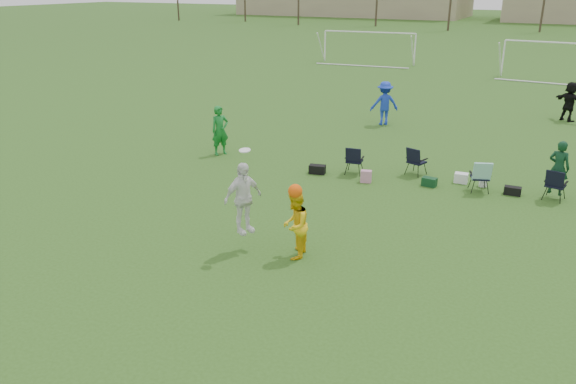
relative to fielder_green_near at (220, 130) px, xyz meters
The scene contains 8 objects.
ground 10.03m from the fielder_green_near, 48.73° to the right, with size 260.00×260.00×0.00m, color #2E531A.
fielder_green_near is the anchor object (origin of this frame).
fielder_blue 8.40m from the fielder_green_near, 61.20° to the left, with size 1.27×0.73×1.97m, color #1A38C4.
fielder_black 16.63m from the fielder_green_near, 46.05° to the left, with size 1.71×0.54×1.84m, color black.
center_contest 8.58m from the fielder_green_near, 48.66° to the right, with size 2.08×1.24×2.62m.
sideline_setup 8.97m from the fielder_green_near, ahead, with size 8.02×2.05×1.81m.
goal_left 26.73m from the fielder_green_near, 97.34° to the left, with size 7.39×0.76×2.46m.
goal_mid 26.70m from the fielder_green_near, 66.62° to the left, with size 7.40×0.63×2.46m.
Camera 1 is at (5.00, -9.64, 6.21)m, focal length 35.00 mm.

